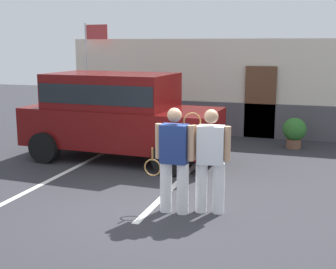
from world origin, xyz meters
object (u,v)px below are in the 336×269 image
Objects in this scene: tennis_player_man at (174,159)px; flag_pole at (91,57)px; parked_suv at (118,112)px; potted_plant_by_porch at (294,131)px; tennis_player_woman at (210,159)px.

flag_pole reaches higher than tennis_player_man.
parked_suv is 3.89m from tennis_player_man.
tennis_player_man reaches higher than potted_plant_by_porch.
flag_pole reaches higher than potted_plant_by_porch.
parked_suv is 5.74× the size of potted_plant_by_porch.
flag_pole is at bearing 171.79° from potted_plant_by_porch.
potted_plant_by_porch is at bearing -106.98° from tennis_player_woman.
tennis_player_woman is at bearing -42.25° from parked_suv.
flag_pole is (-6.39, 0.92, 1.86)m from potted_plant_by_porch.
parked_suv is 4.75m from potted_plant_by_porch.
tennis_player_woman is 2.10× the size of potted_plant_by_porch.
potted_plant_by_porch is (1.06, 5.41, -0.44)m from tennis_player_woman.
tennis_player_man is 2.13× the size of potted_plant_by_porch.
parked_suv is 4.35m from flag_pole.
parked_suv is at bearing -147.82° from potted_plant_by_porch.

